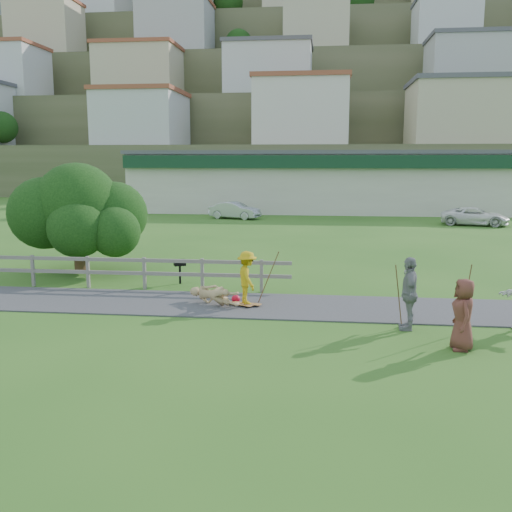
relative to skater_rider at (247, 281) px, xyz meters
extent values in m
plane|color=#2A5C1A|center=(-1.77, -1.38, -0.79)|extent=(260.00, 260.00, 0.00)
cube|color=#363638|center=(-1.77, 0.12, -0.77)|extent=(34.00, 3.00, 0.04)
cube|color=#6A655D|center=(-7.77, 1.92, -0.24)|extent=(0.10, 0.10, 1.10)
cube|color=#6A655D|center=(-5.77, 1.92, -0.24)|extent=(0.10, 0.10, 1.10)
cube|color=#6A655D|center=(-3.77, 1.92, -0.24)|extent=(0.10, 0.10, 1.10)
cube|color=#6A655D|center=(-1.77, 1.92, -0.24)|extent=(0.10, 0.10, 1.10)
cube|color=#6A655D|center=(0.23, 1.92, -0.24)|extent=(0.10, 0.10, 1.10)
cube|color=#6A655D|center=(-6.27, 1.92, 0.21)|extent=(15.00, 0.08, 0.12)
cube|color=#6A655D|center=(-6.27, 1.92, -0.24)|extent=(15.00, 0.08, 0.12)
cube|color=beige|center=(2.23, 33.62, 1.61)|extent=(32.00, 10.00, 4.80)
cube|color=#133620|center=(2.23, 28.42, 3.41)|extent=(32.00, 0.60, 1.00)
cube|color=#515056|center=(2.23, 33.62, 4.16)|extent=(32.50, 10.50, 0.30)
cube|color=#454D2D|center=(-1.77, 53.62, 2.21)|extent=(220.00, 14.00, 6.00)
cube|color=silver|center=(-1.77, 53.62, 8.71)|extent=(10.00, 9.00, 7.00)
cube|color=#515056|center=(-1.77, 53.62, 12.46)|extent=(10.40, 9.40, 0.50)
cube|color=#454D2D|center=(-1.77, 66.62, 5.71)|extent=(220.00, 14.00, 13.00)
cube|color=silver|center=(-1.77, 66.62, 15.71)|extent=(10.00, 9.00, 7.00)
cube|color=#515056|center=(-1.77, 66.62, 19.46)|extent=(10.40, 9.40, 0.50)
cube|color=#454D2D|center=(-1.77, 79.62, 9.71)|extent=(220.00, 14.00, 21.00)
cube|color=silver|center=(-1.77, 79.62, 23.71)|extent=(10.00, 9.00, 7.00)
cube|color=#515056|center=(-1.77, 79.62, 27.46)|extent=(10.40, 9.40, 0.50)
cube|color=#454D2D|center=(-1.77, 92.62, 14.21)|extent=(220.00, 14.00, 30.00)
cube|color=#454D2D|center=(-1.77, 106.62, 19.21)|extent=(220.00, 14.00, 40.00)
imported|color=gold|center=(0.00, 0.00, 0.00)|extent=(0.95, 1.18, 1.59)
imported|color=tan|center=(-1.00, 0.01, -0.47)|extent=(1.29, 1.73, 0.65)
imported|color=gray|center=(4.46, -1.79, 0.16)|extent=(0.55, 1.15, 1.91)
imported|color=brown|center=(5.46, -3.30, 0.05)|extent=(0.54, 0.83, 1.69)
imported|color=#B0B2B8|center=(-4.32, 25.46, -0.17)|extent=(4.04, 2.38, 1.26)
imported|color=white|center=(12.35, 23.04, -0.19)|extent=(4.71, 2.97, 1.21)
sphere|color=red|center=(-0.40, 0.36, -0.66)|extent=(0.27, 0.27, 0.27)
cylinder|color=brown|center=(0.60, 0.40, 0.08)|extent=(0.03, 0.03, 1.75)
cylinder|color=brown|center=(4.21, -1.70, 0.05)|extent=(0.03, 0.03, 1.70)
cylinder|color=brown|center=(5.80, -2.07, 0.11)|extent=(0.03, 0.03, 1.81)
camera|label=1|loc=(2.20, -16.47, 3.57)|focal=40.00mm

